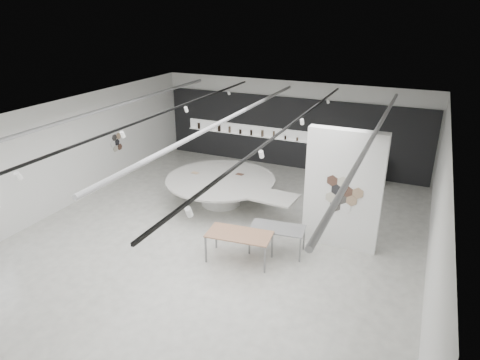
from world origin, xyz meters
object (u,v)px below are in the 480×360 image
at_px(sample_table_wood, 239,236).
at_px(sample_table_stone, 277,230).
at_px(kitchen_counter, 362,169).
at_px(display_island, 222,188).
at_px(partition_column, 343,190).

height_order(sample_table_wood, sample_table_stone, sample_table_wood).
bearing_deg(kitchen_counter, sample_table_wood, -110.16).
distance_m(display_island, kitchen_counter, 6.11).
xyz_separation_m(display_island, sample_table_stone, (2.91, -2.28, 0.08)).
relative_size(sample_table_stone, kitchen_counter, 0.88).
height_order(partition_column, display_island, partition_column).
xyz_separation_m(sample_table_stone, kitchen_counter, (1.34, 6.67, -0.22)).
bearing_deg(display_island, partition_column, -10.34).
distance_m(partition_column, display_island, 4.75).
distance_m(display_island, sample_table_stone, 3.69).
xyz_separation_m(partition_column, display_island, (-4.47, 1.13, -1.15)).
xyz_separation_m(display_island, kitchen_counter, (4.24, 4.39, -0.13)).
distance_m(sample_table_stone, kitchen_counter, 6.81).
bearing_deg(partition_column, sample_table_stone, -143.75).
bearing_deg(partition_column, kitchen_counter, 92.31).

